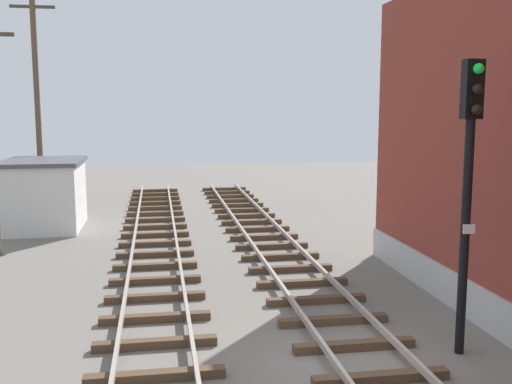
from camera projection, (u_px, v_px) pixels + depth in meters
ground_plane at (341, 367)px, 11.17m from camera, size 80.00×80.00×0.00m
track_near_building at (367, 359)px, 11.23m from camera, size 2.50×49.11×0.32m
track_centre at (155, 374)px, 10.59m from camera, size 2.50×49.11×0.32m
signal_mast at (468, 174)px, 11.29m from camera, size 0.36×0.40×5.71m
control_hut at (44, 194)px, 23.63m from camera, size 3.00×3.80×2.76m
utility_pole_far at (38, 106)px, 25.13m from camera, size 1.80×0.24×9.31m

